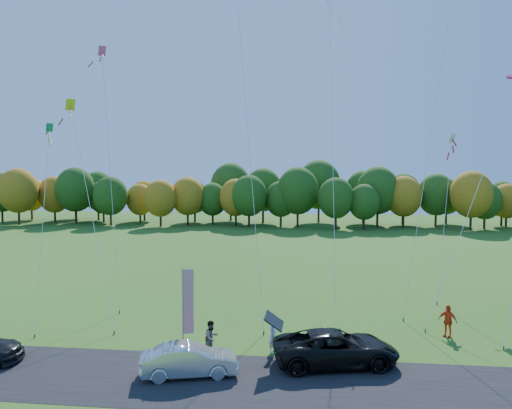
# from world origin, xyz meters

# --- Properties ---
(ground) EXTENTS (160.00, 160.00, 0.00)m
(ground) POSITION_xyz_m (0.00, 0.00, 0.00)
(ground) COLOR #2D5817
(asphalt_strip) EXTENTS (90.00, 6.00, 0.01)m
(asphalt_strip) POSITION_xyz_m (0.00, -4.00, 0.01)
(asphalt_strip) COLOR black
(asphalt_strip) RESTS_ON ground
(tree_line) EXTENTS (116.00, 12.00, 10.00)m
(tree_line) POSITION_xyz_m (0.00, 55.00, 0.00)
(tree_line) COLOR #1E4711
(tree_line) RESTS_ON ground
(black_suv) EXTENTS (6.29, 3.88, 1.63)m
(black_suv) POSITION_xyz_m (4.69, -1.64, 0.81)
(black_suv) COLOR black
(black_suv) RESTS_ON ground
(silver_sedan) EXTENTS (4.54, 2.59, 1.42)m
(silver_sedan) POSITION_xyz_m (-1.85, -3.68, 0.71)
(silver_sedan) COLOR silver
(silver_sedan) RESTS_ON ground
(person_tailgate_a) EXTENTS (0.59, 0.72, 1.70)m
(person_tailgate_a) POSITION_xyz_m (1.61, -0.37, 0.85)
(person_tailgate_a) COLOR white
(person_tailgate_a) RESTS_ON ground
(person_tailgate_b) EXTENTS (0.99, 1.03, 1.67)m
(person_tailgate_b) POSITION_xyz_m (-1.41, -0.96, 0.84)
(person_tailgate_b) COLOR gray
(person_tailgate_b) RESTS_ON ground
(person_east) EXTENTS (1.10, 0.96, 1.77)m
(person_east) POSITION_xyz_m (10.95, 3.09, 0.89)
(person_east) COLOR #E24215
(person_east) RESTS_ON ground
(feather_flag) EXTENTS (0.54, 0.27, 4.34)m
(feather_flag) POSITION_xyz_m (-2.64, -0.94, 2.66)
(feather_flag) COLOR #999999
(feather_flag) RESTS_ON ground
(kite_delta_blue) EXTENTS (4.90, 12.56, 26.49)m
(kite_delta_blue) POSITION_xyz_m (-0.89, 8.07, 12.82)
(kite_delta_blue) COLOR #4C3F33
(kite_delta_blue) RESTS_ON ground
(kite_parafoil_orange) EXTENTS (7.48, 12.48, 26.94)m
(kite_parafoil_orange) POSITION_xyz_m (11.95, 11.67, 13.29)
(kite_parafoil_orange) COLOR #4C3F33
(kite_parafoil_orange) RESTS_ON ground
(kite_delta_red) EXTENTS (2.62, 9.57, 22.89)m
(kite_delta_red) POSITION_xyz_m (4.65, 7.13, 13.03)
(kite_delta_red) COLOR #4C3F33
(kite_delta_red) RESTS_ON ground
(kite_parafoil_rainbow) EXTENTS (8.59, 7.25, 15.80)m
(kite_parafoil_rainbow) POSITION_xyz_m (13.47, 7.09, 7.75)
(kite_parafoil_rainbow) COLOR #4C3F33
(kite_parafoil_rainbow) RESTS_ON ground
(kite_diamond_yellow) EXTENTS (5.64, 6.04, 14.19)m
(kite_diamond_yellow) POSITION_xyz_m (-9.90, 3.98, 6.83)
(kite_diamond_yellow) COLOR #4C3F33
(kite_diamond_yellow) RESTS_ON ground
(kite_diamond_green) EXTENTS (2.71, 6.62, 12.49)m
(kite_diamond_green) POSITION_xyz_m (-12.59, 3.28, 6.09)
(kite_diamond_green) COLOR #4C3F33
(kite_diamond_green) RESTS_ON ground
(kite_diamond_white) EXTENTS (2.78, 6.08, 12.32)m
(kite_diamond_white) POSITION_xyz_m (13.04, 12.50, 5.96)
(kite_diamond_white) COLOR #4C3F33
(kite_diamond_white) RESTS_ON ground
(kite_diamond_pink) EXTENTS (3.85, 6.16, 18.55)m
(kite_diamond_pink) POSITION_xyz_m (-10.32, 8.01, 9.05)
(kite_diamond_pink) COLOR #4C3F33
(kite_diamond_pink) RESTS_ON ground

